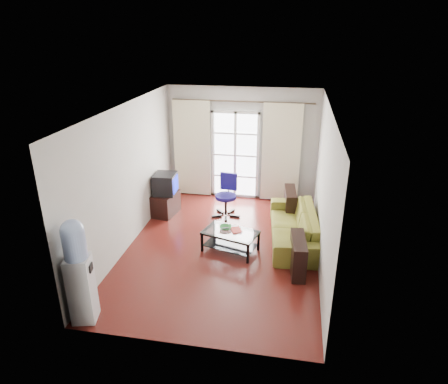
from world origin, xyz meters
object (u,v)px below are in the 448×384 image
object	(u,v)px
coffee_table	(230,239)
tv_stand	(165,204)
task_chair	(226,204)
sofa	(293,226)
water_cooler	(79,270)
crt_tv	(164,184)

from	to	relation	value
coffee_table	tv_stand	distance (m)	2.18
tv_stand	task_chair	world-z (taller)	task_chair
task_chair	coffee_table	bearing A→B (deg)	-69.76
sofa	coffee_table	xyz separation A→B (m)	(-1.16, -0.64, -0.05)
sofa	task_chair	bearing A→B (deg)	-124.92
sofa	water_cooler	bearing A→B (deg)	-50.36
sofa	crt_tv	size ratio (longest dim) A/B	4.21
water_cooler	coffee_table	bearing A→B (deg)	39.51
sofa	task_chair	world-z (taller)	task_chair
tv_stand	water_cooler	bearing A→B (deg)	-81.94
sofa	task_chair	size ratio (longest dim) A/B	2.33
coffee_table	crt_tv	xyz separation A→B (m)	(-1.72, 1.36, 0.47)
water_cooler	crt_tv	bearing A→B (deg)	76.64
coffee_table	crt_tv	distance (m)	2.24
coffee_table	tv_stand	xyz separation A→B (m)	(-1.72, 1.34, -0.01)
coffee_table	tv_stand	bearing A→B (deg)	141.95
crt_tv	task_chair	bearing A→B (deg)	3.56
tv_stand	water_cooler	size ratio (longest dim) A/B	0.42
tv_stand	water_cooler	xyz separation A→B (m)	(-0.05, -3.61, 0.59)
crt_tv	water_cooler	size ratio (longest dim) A/B	0.33
water_cooler	task_chair	bearing A→B (deg)	56.72
coffee_table	water_cooler	distance (m)	2.93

